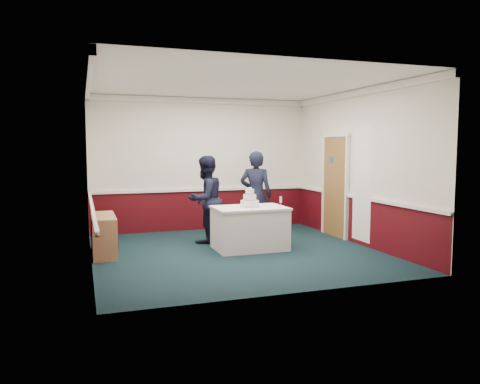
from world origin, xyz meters
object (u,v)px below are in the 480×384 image
object	(u,v)px
cake_table	(250,228)
person_woman	(256,195)
champagne_flute	(281,200)
person_man	(206,199)
wedding_cake	(250,201)
cake_knife	(252,208)
sideboard	(104,235)

from	to	relation	value
cake_table	person_woman	distance (m)	1.14
champagne_flute	person_man	distance (m)	1.60
person_man	person_woman	world-z (taller)	person_woman
cake_table	person_woman	size ratio (longest dim) A/B	0.73
person_man	person_woman	distance (m)	1.08
wedding_cake	cake_knife	world-z (taller)	wedding_cake
cake_knife	cake_table	bearing A→B (deg)	85.43
wedding_cake	person_man	bearing A→B (deg)	125.26
sideboard	cake_knife	bearing A→B (deg)	-13.19
champagne_flute	person_woman	xyz separation A→B (m)	(-0.04, 1.19, -0.02)
cake_table	wedding_cake	world-z (taller)	wedding_cake
person_man	person_woman	bearing A→B (deg)	151.44
wedding_cake	champagne_flute	distance (m)	0.57
cake_knife	champagne_flute	size ratio (longest dim) A/B	1.07
champagne_flute	cake_table	bearing A→B (deg)	150.75
cake_table	person_woman	xyz separation A→B (m)	(0.46, 0.91, 0.51)
cake_knife	person_woman	world-z (taller)	person_woman
wedding_cake	cake_knife	size ratio (longest dim) A/B	1.65
cake_table	champagne_flute	xyz separation A→B (m)	(0.50, -0.28, 0.53)
cake_table	wedding_cake	xyz separation A→B (m)	(0.00, 0.00, 0.50)
champagne_flute	sideboard	bearing A→B (deg)	167.59
wedding_cake	champagne_flute	world-z (taller)	wedding_cake
wedding_cake	person_woman	size ratio (longest dim) A/B	0.20
sideboard	wedding_cake	distance (m)	2.67
champagne_flute	person_man	size ratio (longest dim) A/B	0.12
cake_knife	sideboard	bearing A→B (deg)	170.77
wedding_cake	champagne_flute	bearing A→B (deg)	-29.25
sideboard	cake_knife	xyz separation A→B (m)	(2.56, -0.60, 0.44)
champagne_flute	person_man	bearing A→B (deg)	134.12
sideboard	person_woman	size ratio (longest dim) A/B	0.66
cake_knife	champagne_flute	distance (m)	0.55
sideboard	champagne_flute	bearing A→B (deg)	-12.41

